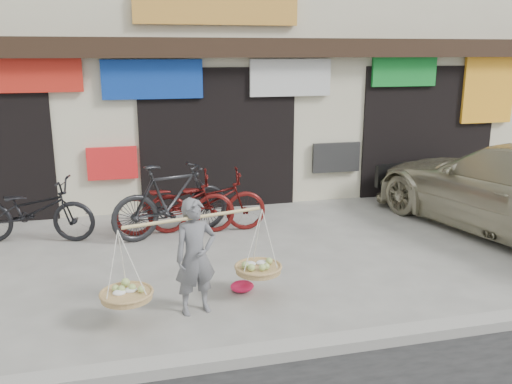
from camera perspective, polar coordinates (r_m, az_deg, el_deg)
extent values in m
plane|color=gray|center=(7.52, 1.06, -8.80)|extent=(70.00, 70.00, 0.00)
cube|color=gray|center=(5.80, 6.45, -15.82)|extent=(70.00, 0.25, 0.12)
cube|color=beige|center=(13.30, -6.54, 16.71)|extent=(14.00, 6.00, 7.00)
cube|color=black|center=(10.18, -3.97, 14.91)|extent=(14.00, 0.35, 0.35)
cube|color=black|center=(10.70, -4.19, 5.75)|extent=(3.00, 0.60, 2.70)
cube|color=black|center=(12.29, 17.07, 6.30)|extent=(3.00, 0.60, 2.70)
cube|color=red|center=(10.18, -22.37, 11.35)|extent=(1.60, 0.08, 0.60)
cube|color=#0E379E|center=(10.11, -10.83, 11.58)|extent=(1.80, 0.08, 0.70)
cube|color=silver|center=(10.60, 3.65, 11.93)|extent=(1.60, 0.08, 0.70)
cube|color=#13862C|center=(11.55, 15.34, 12.17)|extent=(1.40, 0.08, 0.60)
cube|color=#FFA524|center=(12.66, 23.26, 9.87)|extent=(1.20, 0.08, 1.40)
cube|color=red|center=(10.28, -14.89, 2.95)|extent=(0.90, 0.08, 0.60)
cube|color=#272727|center=(11.13, 8.44, 3.62)|extent=(1.00, 0.08, 0.60)
cube|color=gold|center=(10.27, -4.11, 18.54)|extent=(3.00, 0.08, 0.50)
imported|color=slate|center=(6.32, -6.39, -6.78)|extent=(0.57, 0.44, 1.38)
cylinder|color=tan|center=(6.17, -6.51, -2.69)|extent=(1.62, 0.41, 0.04)
cylinder|color=#A98651|center=(6.23, -13.46, -10.55)|extent=(0.56, 0.56, 0.07)
ellipsoid|color=#A5BF66|center=(6.21, -13.49, -10.05)|extent=(0.39, 0.39, 0.10)
cylinder|color=#A98651|center=(6.75, 0.24, -8.12)|extent=(0.56, 0.56, 0.07)
ellipsoid|color=#A5BF66|center=(6.73, 0.24, -7.65)|extent=(0.39, 0.39, 0.10)
imported|color=black|center=(9.37, -22.48, -1.81)|extent=(2.08, 1.10, 1.04)
imported|color=black|center=(9.01, -8.87, -0.85)|extent=(2.13, 1.14, 1.23)
imported|color=#54100E|center=(9.13, -8.55, -1.21)|extent=(2.06, 0.88, 1.05)
imported|color=#54100E|center=(9.20, -5.22, -1.00)|extent=(2.06, 0.88, 1.05)
cube|color=black|center=(11.69, 15.80, 1.99)|extent=(1.68, 0.48, 0.45)
cube|color=silver|center=(11.75, 15.55, 1.58)|extent=(0.44, 0.12, 0.12)
ellipsoid|color=#E41544|center=(7.04, -1.47, -9.90)|extent=(0.31, 0.25, 0.14)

